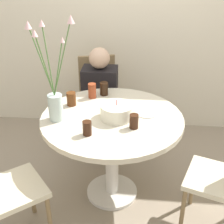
{
  "coord_description": "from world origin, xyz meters",
  "views": [
    {
      "loc": [
        0.19,
        -2.08,
        1.92
      ],
      "look_at": [
        0.0,
        0.0,
        0.81
      ],
      "focal_mm": 50.0,
      "sensor_mm": 36.0,
      "label": 1
    }
  ],
  "objects": [
    {
      "name": "drink_glass_2",
      "position": [
        -0.11,
        0.39,
        0.82
      ],
      "size": [
        0.07,
        0.07,
        0.11
      ],
      "color": "black",
      "rests_on": "dining_table"
    },
    {
      "name": "birthday_cake",
      "position": [
        0.04,
        -0.02,
        0.82
      ],
      "size": [
        0.24,
        0.24,
        0.15
      ],
      "color": "white",
      "rests_on": "dining_table"
    },
    {
      "name": "drink_glass_3",
      "position": [
        -0.35,
        0.17,
        0.82
      ],
      "size": [
        0.08,
        0.08,
        0.11
      ],
      "color": "#51280F",
      "rests_on": "dining_table"
    },
    {
      "name": "dining_table",
      "position": [
        0.0,
        0.0,
        0.63
      ],
      "size": [
        1.1,
        1.1,
        0.77
      ],
      "color": "beige",
      "rests_on": "ground_plane"
    },
    {
      "name": "chair_near_front",
      "position": [
        -0.22,
        0.87,
        0.53
      ],
      "size": [
        0.49,
        0.49,
        0.93
      ],
      "rotation": [
        0.0,
        0.0,
        0.25
      ],
      "color": "beige",
      "rests_on": "ground_plane"
    },
    {
      "name": "flower_vase",
      "position": [
        -0.41,
        -0.08,
        0.99
      ],
      "size": [
        0.33,
        0.29,
        0.76
      ],
      "color": "#B2C6C1",
      "rests_on": "dining_table"
    },
    {
      "name": "wall_back",
      "position": [
        0.0,
        1.27,
        1.3
      ],
      "size": [
        8.0,
        0.05,
        2.6
      ],
      "color": "beige",
      "rests_on": "ground_plane"
    },
    {
      "name": "ground_plane",
      "position": [
        0.0,
        0.0,
        0.0
      ],
      "size": [
        16.0,
        16.0,
        0.0
      ],
      "primitive_type": "plane",
      "color": "gray"
    },
    {
      "name": "drink_glass_1",
      "position": [
        0.17,
        -0.15,
        0.82
      ],
      "size": [
        0.07,
        0.07,
        0.11
      ],
      "color": "#33190C",
      "rests_on": "dining_table"
    },
    {
      "name": "drink_glass_4",
      "position": [
        -0.2,
        0.32,
        0.83
      ],
      "size": [
        0.07,
        0.07,
        0.13
      ],
      "color": "maroon",
      "rests_on": "dining_table"
    },
    {
      "name": "drink_glass_0",
      "position": [
        -0.15,
        -0.27,
        0.82
      ],
      "size": [
        0.06,
        0.06,
        0.1
      ],
      "color": "#33190C",
      "rests_on": "dining_table"
    },
    {
      "name": "side_plate",
      "position": [
        0.27,
        0.07,
        0.77
      ],
      "size": [
        0.16,
        0.16,
        0.01
      ],
      "color": "white",
      "rests_on": "dining_table"
    },
    {
      "name": "person_woman",
      "position": [
        -0.18,
        0.72,
        0.51
      ],
      "size": [
        0.34,
        0.24,
        1.09
      ],
      "color": "#383333",
      "rests_on": "ground_plane"
    }
  ]
}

